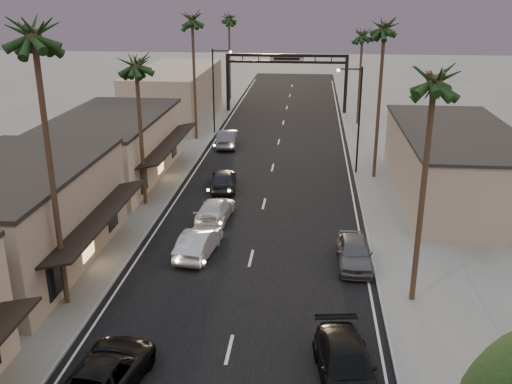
% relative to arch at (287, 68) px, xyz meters
% --- Properties ---
extents(ground, '(200.00, 200.00, 0.00)m').
position_rel_arch_xyz_m(ground, '(0.00, -30.00, -5.53)').
color(ground, slate).
rests_on(ground, ground).
extents(road, '(14.00, 120.00, 0.02)m').
position_rel_arch_xyz_m(road, '(0.00, -25.00, -5.53)').
color(road, black).
rests_on(road, ground).
extents(sidewalk_left, '(5.00, 92.00, 0.12)m').
position_rel_arch_xyz_m(sidewalk_left, '(-9.50, -18.00, -5.47)').
color(sidewalk_left, slate).
rests_on(sidewalk_left, ground).
extents(sidewalk_right, '(5.00, 92.00, 0.12)m').
position_rel_arch_xyz_m(sidewalk_right, '(9.50, -18.00, -5.47)').
color(sidewalk_right, slate).
rests_on(sidewalk_right, ground).
extents(storefront_mid, '(8.00, 14.00, 5.50)m').
position_rel_arch_xyz_m(storefront_mid, '(-13.00, -44.00, -2.78)').
color(storefront_mid, gray).
rests_on(storefront_mid, ground).
extents(storefront_far, '(8.00, 16.00, 5.00)m').
position_rel_arch_xyz_m(storefront_far, '(-13.00, -28.00, -3.03)').
color(storefront_far, '#BFAB92').
rests_on(storefront_far, ground).
extents(storefront_dist, '(8.00, 20.00, 6.00)m').
position_rel_arch_xyz_m(storefront_dist, '(-13.00, -5.00, -2.53)').
color(storefront_dist, gray).
rests_on(storefront_dist, ground).
extents(building_right, '(8.00, 18.00, 5.00)m').
position_rel_arch_xyz_m(building_right, '(14.00, -30.00, -3.03)').
color(building_right, gray).
rests_on(building_right, ground).
extents(arch, '(15.20, 0.40, 7.27)m').
position_rel_arch_xyz_m(arch, '(0.00, 0.00, 0.00)').
color(arch, black).
rests_on(arch, ground).
extents(streetlight_right, '(2.13, 0.30, 9.00)m').
position_rel_arch_xyz_m(streetlight_right, '(6.92, -25.00, -0.20)').
color(streetlight_right, black).
rests_on(streetlight_right, ground).
extents(streetlight_left, '(2.13, 0.30, 9.00)m').
position_rel_arch_xyz_m(streetlight_left, '(-6.92, -12.00, -0.20)').
color(streetlight_left, black).
rests_on(streetlight_left, ground).
extents(palm_lb, '(3.20, 3.20, 15.20)m').
position_rel_arch_xyz_m(palm_lb, '(-8.60, -48.00, 7.85)').
color(palm_lb, '#38281C').
rests_on(palm_lb, ground).
extents(palm_lc, '(3.20, 3.20, 12.20)m').
position_rel_arch_xyz_m(palm_lc, '(-8.60, -34.00, 4.94)').
color(palm_lc, '#38281C').
rests_on(palm_lc, ground).
extents(palm_ld, '(3.20, 3.20, 14.20)m').
position_rel_arch_xyz_m(palm_ld, '(-8.60, -15.00, 6.88)').
color(palm_ld, '#38281C').
rests_on(palm_ld, ground).
extents(palm_ra, '(3.20, 3.20, 13.20)m').
position_rel_arch_xyz_m(palm_ra, '(8.60, -46.00, 5.91)').
color(palm_ra, '#38281C').
rests_on(palm_ra, ground).
extents(palm_rb, '(3.20, 3.20, 14.20)m').
position_rel_arch_xyz_m(palm_rb, '(8.60, -26.00, 6.88)').
color(palm_rb, '#38281C').
rests_on(palm_rb, ground).
extents(palm_rc, '(3.20, 3.20, 12.20)m').
position_rel_arch_xyz_m(palm_rc, '(8.60, -6.00, 4.94)').
color(palm_rc, '#38281C').
rests_on(palm_rc, ground).
extents(palm_far, '(3.20, 3.20, 13.20)m').
position_rel_arch_xyz_m(palm_far, '(-8.30, 8.00, 5.91)').
color(palm_far, '#38281C').
rests_on(palm_far, ground).
extents(oncoming_pickup, '(3.24, 5.82, 1.54)m').
position_rel_arch_xyz_m(oncoming_pickup, '(-4.42, -54.10, -4.76)').
color(oncoming_pickup, black).
rests_on(oncoming_pickup, ground).
extents(oncoming_silver, '(2.23, 4.93, 1.57)m').
position_rel_arch_xyz_m(oncoming_silver, '(-3.13, -41.78, -4.75)').
color(oncoming_silver, '#A3A4A9').
rests_on(oncoming_silver, ground).
extents(oncoming_white, '(2.40, 5.11, 1.44)m').
position_rel_arch_xyz_m(oncoming_white, '(-3.06, -36.28, -4.81)').
color(oncoming_white, '#BDBDBD').
rests_on(oncoming_white, ground).
extents(oncoming_dgrey, '(2.44, 4.96, 1.63)m').
position_rel_arch_xyz_m(oncoming_dgrey, '(-3.44, -30.01, -4.72)').
color(oncoming_dgrey, black).
rests_on(oncoming_dgrey, ground).
extents(oncoming_grey_far, '(2.30, 5.37, 1.72)m').
position_rel_arch_xyz_m(oncoming_grey_far, '(-5.03, -17.35, -4.67)').
color(oncoming_grey_far, '#4B4A4F').
rests_on(oncoming_grey_far, ground).
extents(curbside_black, '(2.91, 5.67, 1.57)m').
position_rel_arch_xyz_m(curbside_black, '(4.94, -52.74, -4.75)').
color(curbside_black, black).
rests_on(curbside_black, ground).
extents(curbside_grey, '(1.99, 4.77, 1.62)m').
position_rel_arch_xyz_m(curbside_grey, '(5.92, -42.26, -4.73)').
color(curbside_grey, '#505055').
rests_on(curbside_grey, ground).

